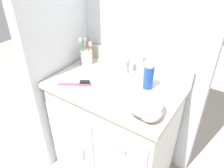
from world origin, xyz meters
TOP-DOWN VIEW (x-y plane):
  - ground_plane at (0.00, 0.00)m, footprint 6.00×6.00m
  - wall_back at (0.00, 0.30)m, footprint 0.97×0.08m
  - wall_left at (-0.44, 0.00)m, footprint 0.08×0.57m
  - vanity at (-0.00, -0.00)m, footprint 0.79×0.51m
  - backsplash at (0.00, 0.24)m, footprint 0.79×0.02m
  - sink_faucet at (0.00, 0.15)m, footprint 0.09×0.09m
  - toothbrush_cup at (-0.31, 0.12)m, footprint 0.09×0.09m
  - soap_dispenser at (0.11, 0.16)m, footprint 0.06×0.06m
  - shaving_cream_can at (0.18, 0.08)m, footprint 0.06×0.06m
  - hairbrush at (-0.18, -0.12)m, footprint 0.18×0.13m
  - hand_towel at (0.28, -0.13)m, footprint 0.19×0.18m

SIDE VIEW (x-z plane):
  - ground_plane at x=0.00m, z-range 0.00..0.00m
  - vanity at x=0.00m, z-range 0.02..0.75m
  - hairbrush at x=-0.18m, z-range 0.73..0.76m
  - sink_faucet at x=0.00m, z-range 0.72..0.86m
  - backsplash at x=0.00m, z-range 0.74..0.84m
  - hand_towel at x=0.28m, z-range 0.73..0.85m
  - toothbrush_cup at x=-0.31m, z-range 0.69..0.90m
  - soap_dispenser at x=0.11m, z-range 0.73..0.89m
  - shaving_cream_can at x=0.18m, z-range 0.74..0.90m
  - wall_back at x=0.00m, z-range 0.00..2.20m
  - wall_left at x=-0.44m, z-range 0.00..2.20m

